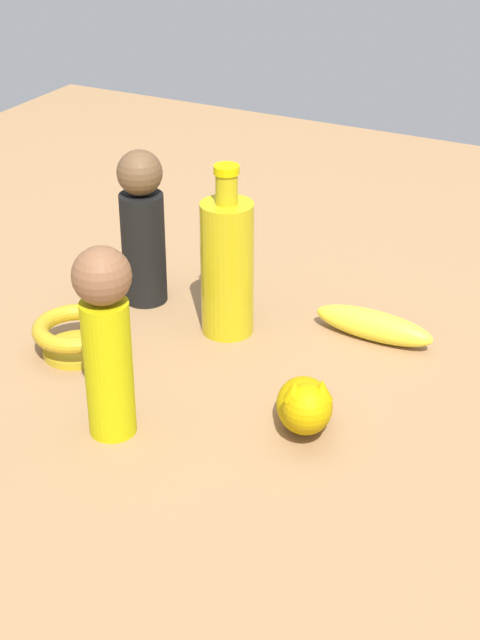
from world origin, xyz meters
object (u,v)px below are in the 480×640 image
at_px(person_figure_child, 142,227).
at_px(bottle_tall, 227,265).
at_px(bowl, 76,333).
at_px(banana, 373,325).
at_px(person_figure_adult, 106,337).
at_px(nail_polish_jar, 222,272).
at_px(cat_figurine, 305,405).

bearing_deg(person_figure_child, bottle_tall, 79.98).
xyz_separation_m(bottle_tall, person_figure_child, (-0.03, -0.15, 0.02)).
height_order(bowl, person_figure_child, person_figure_child).
xyz_separation_m(bottle_tall, banana, (-0.07, 0.19, -0.08)).
bearing_deg(person_figure_adult, nail_polish_jar, -170.43).
xyz_separation_m(nail_polish_jar, banana, (0.05, 0.26, 0.00)).
distance_m(bowl, person_figure_child, 0.19).
bearing_deg(nail_polish_jar, person_figure_adult, 9.57).
height_order(bottle_tall, nail_polish_jar, bottle_tall).
distance_m(bottle_tall, cat_figurine, 0.26).
height_order(bowl, bottle_tall, bottle_tall).
bearing_deg(cat_figurine, nail_polish_jar, -137.55).
bearing_deg(banana, person_figure_adult, -117.06).
height_order(bowl, nail_polish_jar, bowl).
xyz_separation_m(bottle_tall, cat_figurine, (0.17, 0.19, -0.06)).
bearing_deg(bottle_tall, nail_polish_jar, -148.49).
distance_m(banana, person_figure_adult, 0.41).
height_order(person_figure_adult, person_figure_child, person_figure_adult).
relative_size(bowl, person_figure_child, 0.50).
xyz_separation_m(person_figure_adult, person_figure_child, (-0.30, -0.14, -0.01)).
bearing_deg(banana, person_figure_child, -170.04).
relative_size(bottle_tall, person_figure_adult, 1.02).
bearing_deg(person_figure_adult, cat_figurine, 116.92).
distance_m(nail_polish_jar, banana, 0.27).
relative_size(bowl, nail_polish_jar, 2.82).
bearing_deg(nail_polish_jar, person_figure_child, -38.98).
bearing_deg(bowl, person_figure_child, -179.77).
height_order(bowl, banana, bowl).
bearing_deg(banana, bowl, -144.60).
relative_size(banana, person_figure_child, 0.74).
distance_m(cat_figurine, person_figure_adult, 0.24).
bearing_deg(cat_figurine, person_figure_adult, -63.08).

